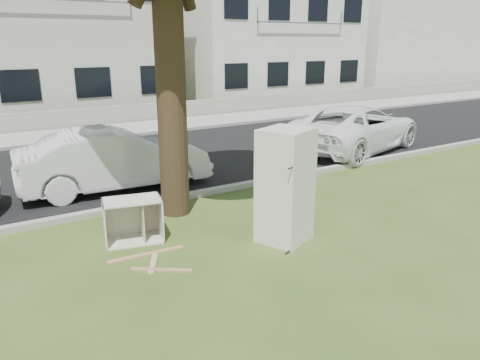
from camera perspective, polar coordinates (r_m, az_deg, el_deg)
ground at (r=7.93m, az=0.37°, el=-7.30°), size 120.00×120.00×0.00m
road at (r=13.12m, az=-13.92°, el=1.93°), size 120.00×7.00×0.01m
kerb_near at (r=9.94m, az=-7.28°, el=-2.41°), size 120.00×0.18×0.12m
kerb_far at (r=16.45m, az=-17.94°, el=4.50°), size 120.00×0.18×0.12m
sidewalk at (r=17.84m, az=-19.15°, el=5.30°), size 120.00×2.80×0.01m
low_wall at (r=19.32m, az=-20.39°, el=7.02°), size 120.00×0.15×0.70m
townhouse_center at (r=23.93m, az=-23.90°, el=16.45°), size 11.22×8.16×7.44m
townhouse_right at (r=28.47m, az=1.78°, el=16.98°), size 10.20×8.16×6.84m
filler_right at (r=38.42m, az=19.60°, el=15.63°), size 16.00×9.00×6.40m
fridge at (r=7.67m, az=5.53°, el=-0.71°), size 0.99×0.96×1.88m
cabinet at (r=7.96m, az=-12.94°, el=-4.81°), size 1.05×0.78×0.73m
plank_a at (r=7.53m, az=-11.38°, el=-8.89°), size 1.22×0.18×0.02m
plank_b at (r=7.03m, az=-9.56°, el=-10.75°), size 0.79×0.61×0.02m
plank_c at (r=7.28m, az=-10.50°, el=-9.80°), size 0.42×0.69×0.02m
car_center at (r=10.79m, az=-15.03°, el=2.48°), size 4.27×1.77×1.37m
car_right at (r=14.64m, az=13.89°, el=6.18°), size 5.41×3.53×1.39m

